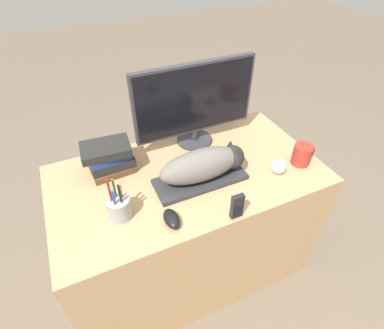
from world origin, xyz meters
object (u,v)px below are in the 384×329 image
Objects in this scene: cat at (206,164)px; monitor at (195,102)px; phone at (237,207)px; coffee_mug at (302,154)px; keyboard at (200,179)px; baseball at (279,167)px; pen_cup at (119,207)px; book_stack at (109,158)px; computer_mouse at (172,219)px.

cat is 0.65× the size of monitor.
cat is 3.48× the size of phone.
monitor is 0.57m from coffee_mug.
baseball reaches higher than keyboard.
baseball is 0.35m from phone.
baseball is at bearing -15.95° from cat.
pen_cup is at bearing 177.76° from coffee_mug.
coffee_mug is at bearing -2.24° from pen_cup.
phone is at bearing -80.39° from keyboard.
coffee_mug is at bearing -21.38° from book_stack.
monitor reaches higher than phone.
book_stack is at bearing 154.10° from baseball.
book_stack is (-0.85, 0.33, 0.02)m from coffee_mug.
book_stack is (-0.35, 0.25, 0.06)m from keyboard.
cat is 1.98× the size of pen_cup.
computer_mouse is at bearing -172.89° from baseball.
monitor reaches higher than cat.
monitor is at bearing 5.54° from book_stack.
cat reaches higher than phone.
coffee_mug is (0.47, -0.08, -0.04)m from cat.
monitor reaches higher than coffee_mug.
computer_mouse is 0.57m from baseball.
book_stack is at bearing 109.06° from computer_mouse.
baseball is (-0.14, -0.01, -0.02)m from coffee_mug.
coffee_mug is (0.39, -0.38, -0.18)m from monitor.
cat is at bearing 93.76° from phone.
phone is (0.04, -0.24, 0.05)m from keyboard.
pen_cup is (-0.38, -0.05, 0.04)m from keyboard.
book_stack reaches higher than keyboard.
book_stack is at bearing 128.33° from phone.
baseball is (0.25, -0.39, -0.20)m from monitor.
computer_mouse is at bearing -70.94° from book_stack.
keyboard is 6.04× the size of baseball.
monitor is at bearing 35.07° from pen_cup.
phone reaches higher than computer_mouse.
coffee_mug is at bearing -10.08° from cat.
cat is 0.45m from book_stack.
coffee_mug is (0.70, 0.08, 0.03)m from computer_mouse.
pen_cup is at bearing 155.23° from phone.
keyboard is 3.95× the size of computer_mouse.
computer_mouse is 0.86× the size of coffee_mug.
pen_cup is at bearing 176.49° from baseball.
computer_mouse is at bearing 162.34° from phone.
book_stack is at bearing -174.46° from monitor.
monitor is at bearing 122.90° from baseball.
baseball is at bearing 25.07° from phone.
book_stack is at bearing 144.52° from keyboard.
keyboard is at bearing -35.48° from book_stack.
computer_mouse is 0.71m from coffee_mug.
coffee_mug is at bearing 19.13° from phone.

